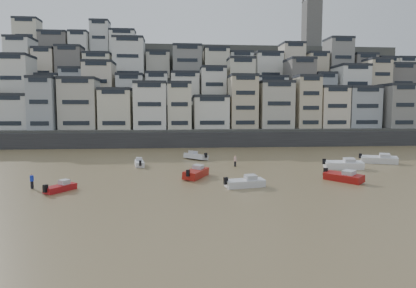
{
  "coord_description": "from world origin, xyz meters",
  "views": [
    {
      "loc": [
        2.07,
        -21.35,
        8.82
      ],
      "look_at": [
        6.79,
        30.0,
        4.0
      ],
      "focal_mm": 32.0,
      "sensor_mm": 36.0,
      "label": 1
    }
  ],
  "objects": [
    {
      "name": "person_blue",
      "position": [
        -13.8,
        21.05,
        0.87
      ],
      "size": [
        0.44,
        0.44,
        1.74
      ],
      "primitive_type": null,
      "color": "#1830B8",
      "rests_on": "ground"
    },
    {
      "name": "hillside",
      "position": [
        14.73,
        104.84,
        13.01
      ],
      "size": [
        141.04,
        66.0,
        50.0
      ],
      "color": "#4C4C47",
      "rests_on": "ground"
    },
    {
      "name": "harbor_wall",
      "position": [
        10.0,
        65.0,
        1.75
      ],
      "size": [
        140.0,
        3.0,
        3.5
      ],
      "primitive_type": "cube",
      "color": "#38383A",
      "rests_on": "ground"
    },
    {
      "name": "boat_f",
      "position": [
        -3.37,
        36.64,
        0.61
      ],
      "size": [
        2.13,
        4.64,
        1.22
      ],
      "primitive_type": null,
      "rotation": [
        0.0,
        0.0,
        1.72
      ],
      "color": "white",
      "rests_on": "ground"
    },
    {
      "name": "boat_h",
      "position": [
        5.86,
        43.66,
        0.73
      ],
      "size": [
        4.75,
        5.2,
        1.45
      ],
      "primitive_type": null,
      "rotation": [
        0.0,
        0.0,
        2.27
      ],
      "color": "silver",
      "rests_on": "ground"
    },
    {
      "name": "boat_g",
      "position": [
        35.53,
        36.02,
        0.83
      ],
      "size": [
        6.38,
        4.18,
        1.66
      ],
      "primitive_type": null,
      "rotation": [
        0.0,
        0.0,
        -0.4
      ],
      "color": "silver",
      "rests_on": "ground"
    },
    {
      "name": "boat_d",
      "position": [
        27.12,
        31.04,
        0.83
      ],
      "size": [
        6.3,
        2.87,
        1.65
      ],
      "primitive_type": null,
      "rotation": [
        0.0,
        0.0,
        -0.15
      ],
      "color": "white",
      "rests_on": "ground"
    },
    {
      "name": "boat_c",
      "position": [
        4.88,
        26.14,
        0.8
      ],
      "size": [
        4.18,
        6.16,
        1.61
      ],
      "primitive_type": null,
      "rotation": [
        0.0,
        0.0,
        1.15
      ],
      "color": "#A41A14",
      "rests_on": "ground"
    },
    {
      "name": "ground",
      "position": [
        0.0,
        0.0,
        0.0
      ],
      "size": [
        400.0,
        400.0,
        0.0
      ],
      "primitive_type": "plane",
      "color": "olive",
      "rests_on": "ground"
    },
    {
      "name": "boat_j",
      "position": [
        -10.21,
        19.28,
        0.55
      ],
      "size": [
        3.26,
        4.07,
        1.09
      ],
      "primitive_type": null,
      "rotation": [
        0.0,
        0.0,
        1.0
      ],
      "color": "#AA1419",
      "rests_on": "ground"
    },
    {
      "name": "person_pink",
      "position": [
        11.45,
        34.83,
        0.87
      ],
      "size": [
        0.44,
        0.44,
        1.74
      ],
      "primitive_type": null,
      "color": "#D39F95",
      "rests_on": "ground"
    },
    {
      "name": "boat_a",
      "position": [
        10.05,
        19.51,
        0.68
      ],
      "size": [
        5.23,
        2.73,
        1.36
      ],
      "primitive_type": null,
      "rotation": [
        0.0,
        0.0,
        0.23
      ],
      "color": "silver",
      "rests_on": "ground"
    },
    {
      "name": "boat_b",
      "position": [
        22.71,
        21.76,
        0.72
      ],
      "size": [
        4.37,
        5.35,
        1.44
      ],
      "primitive_type": null,
      "rotation": [
        0.0,
        0.0,
        -0.98
      ],
      "color": "maroon",
      "rests_on": "ground"
    }
  ]
}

